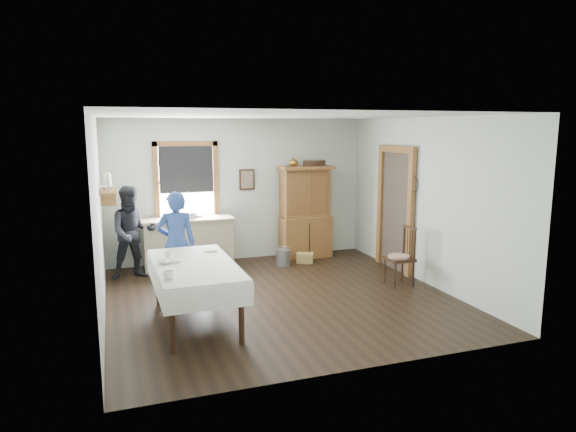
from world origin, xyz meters
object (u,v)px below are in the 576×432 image
Objects in this scene: pail at (283,257)px; wicker_basket at (305,258)px; figure_dark at (133,236)px; china_hutch at (305,212)px; dining_table at (195,293)px; spindle_chair at (399,256)px; woman_blue at (177,247)px; work_counter at (188,243)px.

wicker_basket is (0.44, 0.03, -0.06)m from pail.
china_hutch is at bearing 1.16° from figure_dark.
dining_table is 2.47m from figure_dark.
spindle_chair is (3.38, 0.54, 0.09)m from dining_table.
wicker_basket is at bearing -152.45° from woman_blue.
work_counter is 3.76m from spindle_chair.
dining_table is (-2.61, -2.78, -0.50)m from china_hutch.
spindle_chair is at bearing 9.08° from dining_table.
china_hutch is 1.85× the size of spindle_chair.
figure_dark reaches higher than wicker_basket.
woman_blue is at bearing -152.90° from pail.
dining_table is 6.81× the size of pail.
spindle_chair is at bearing -51.98° from pail.
wicker_basket is (2.44, 2.35, -0.31)m from dining_table.
china_hutch is 2.40m from spindle_chair.
dining_table is 1.35× the size of woman_blue.
woman_blue is at bearing -152.26° from china_hutch.
work_counter is at bearing 83.50° from dining_table.
spindle_chair reaches higher than work_counter.
wicker_basket is 2.82m from woman_blue.
work_counter reaches higher than dining_table.
spindle_chair is at bearing -30.28° from figure_dark.
work_counter is 1.53m from woman_blue.
dining_table is 3.40m from wicker_basket.
figure_dark is at bearing 105.72° from dining_table.
china_hutch reaches higher than figure_dark.
work_counter is 1.11× the size of figure_dark.
dining_table is at bearing -95.09° from work_counter.
dining_table is 3.07m from pail.
dining_table reaches higher than wicker_basket.
work_counter is at bearing 14.03° from figure_dark.
dining_table is at bearing -135.02° from china_hutch.
figure_dark is at bearing -57.84° from woman_blue.
figure_dark is (-4.05, 1.82, 0.24)m from spindle_chair.
china_hutch reaches higher than wicker_basket.
china_hutch is 0.90× the size of dining_table.
figure_dark is at bearing -174.49° from china_hutch.
dining_table is 1.30m from woman_blue.
china_hutch is at bearing 110.21° from spindle_chair.
work_counter is 5.22× the size of wicker_basket.
figure_dark reaches higher than dining_table.
dining_table is (-0.31, -2.72, -0.06)m from work_counter.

